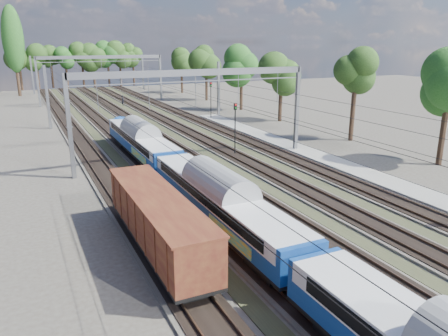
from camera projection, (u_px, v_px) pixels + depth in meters
name	position (u px, v px, depth m)	size (l,w,h in m)	color
track_bed	(153.00, 134.00, 55.78)	(21.00, 130.00, 0.34)	#47423A
platform	(363.00, 173.00, 38.99)	(3.00, 70.00, 0.30)	gray
catenary	(138.00, 79.00, 60.84)	(25.65, 130.00, 9.00)	slate
tree_belt	(115.00, 58.00, 97.32)	(39.64, 97.97, 11.43)	black
poplar	(13.00, 40.00, 92.57)	(4.40, 4.40, 19.04)	black
emu_train	(222.00, 196.00, 26.89)	(2.67, 56.53, 3.90)	black
freight_boxcar	(158.00, 220.00, 24.01)	(2.63, 12.71, 3.28)	black
worker	(123.00, 101.00, 80.71)	(0.72, 0.47, 1.97)	black
signal_near	(235.00, 123.00, 44.78)	(0.39, 0.36, 5.45)	black
signal_far	(211.00, 96.00, 65.85)	(0.40, 0.36, 5.65)	black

